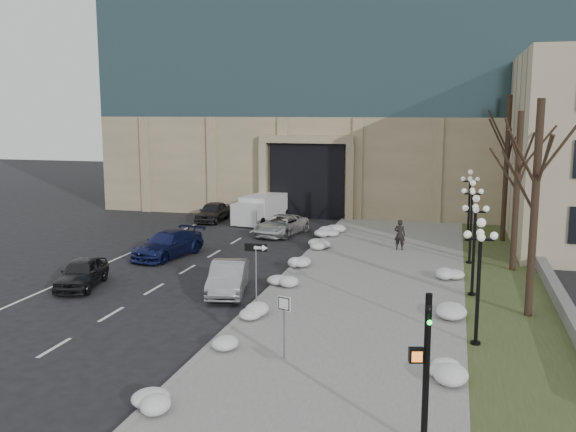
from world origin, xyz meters
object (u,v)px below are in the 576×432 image
Objects in this scene: pedestrian at (400,235)px; car_e at (213,212)px; one_way_sign at (260,255)px; lamppost_b at (475,232)px; lamppost_d at (470,196)px; car_c at (168,244)px; box_truck at (263,209)px; car_b at (228,278)px; lamppost_c at (472,210)px; car_a at (82,273)px; keep_sign at (284,314)px; traffic_signal at (425,376)px; car_d at (281,225)px; lamppost_a at (479,265)px.

car_e is at bearing -18.36° from pedestrian.
lamppost_b is (9.03, 3.87, 0.75)m from one_way_sign.
car_c is at bearing -152.39° from lamppost_d.
pedestrian is 0.28× the size of box_truck.
pedestrian is at bearing 44.93° from car_b.
car_c is 1.10× the size of lamppost_c.
car_c is (-6.02, 6.27, 0.01)m from car_b.
box_truck is at bearing 164.36° from lamppost_d.
box_truck is at bearing 68.48° from car_a.
car_e is 28.87m from keep_sign.
lamppost_c is (1.50, 21.03, 1.01)m from traffic_signal.
car_a is 0.88× the size of lamppost_b.
lamppost_c reaches higher than car_c.
car_b is (7.25, 0.82, 0.04)m from car_a.
box_truck is (3.05, 20.32, 0.27)m from car_a.
lamppost_d reaches higher than traffic_signal.
car_d is 22.74m from keep_sign.
lamppost_a is at bearing -23.67° from car_a.
car_d is 1.05× the size of lamppost_d.
car_c is at bearing 28.22° from pedestrian.
car_a is 0.80× the size of car_c.
car_b is 14.31m from lamppost_c.
box_truck is at bearing 102.54° from one_way_sign.
car_e is 21.53m from lamppost_c.
car_a is 2.24× the size of pedestrian.
lamppost_a is at bearing 44.14° from keep_sign.
car_e is at bearing 170.30° from lamppost_d.
lamppost_b reaches higher than traffic_signal.
car_e is (-7.96, 18.48, 0.00)m from car_b.
one_way_sign reaches higher than car_e.
lamppost_a is at bearing -43.97° from car_d.
car_d is 1.05× the size of lamppost_a.
lamppost_a is (19.06, -22.76, 2.32)m from car_e.
car_a is 0.88× the size of lamppost_d.
car_b is 12.12m from lamppost_a.
keep_sign is at bearing -66.17° from car_e.
lamppost_b is 13.00m from lamppost_d.
pedestrian is 0.39× the size of lamppost_d.
car_b is 1.61× the size of one_way_sign.
pedestrian is at bearing 27.03° from car_a.
keep_sign reaches higher than box_truck.
lamppost_d is at bearing 41.01° from car_b.
traffic_signal is at bearing -27.12° from keep_sign.
car_b reaches higher than car_a.
lamppost_c is (0.00, 6.50, 0.00)m from lamppost_b.
car_b is 0.96× the size of lamppost_c.
keep_sign is 17.43m from lamppost_c.
car_e is 0.66× the size of box_truck.
car_e is 35.46m from traffic_signal.
lamppost_c reaches higher than car_b.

